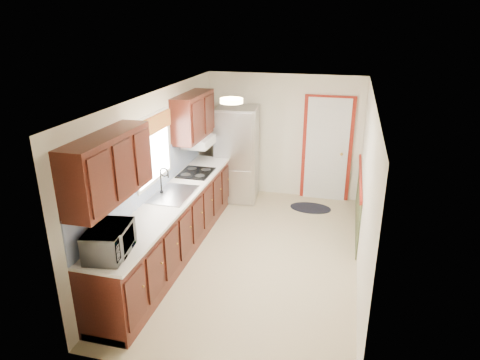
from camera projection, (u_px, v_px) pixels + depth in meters
The scene contains 8 objects.
room_shell at pixel (256, 181), 6.08m from camera, with size 3.20×5.20×2.52m.
kitchen_run at pixel (169, 205), 6.24m from camera, with size 0.63×4.00×2.20m.
back_wall_trim at pixel (333, 160), 7.96m from camera, with size 1.12×2.30×2.08m.
ceiling_fixture at pixel (231, 101), 5.55m from camera, with size 0.30×0.30×0.06m, color #FFD88C.
microwave at pixel (109, 238), 4.61m from camera, with size 0.60×0.33×0.40m, color white.
refrigerator at pixel (237, 154), 8.22m from camera, with size 0.83×0.80×1.83m.
rug at pixel (310, 208), 8.07m from camera, with size 0.77×0.49×0.01m, color black.
cooktop at pixel (196, 173), 7.12m from camera, with size 0.51×0.61×0.02m, color black.
Camera 1 is at (1.19, -5.56, 3.37)m, focal length 32.00 mm.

